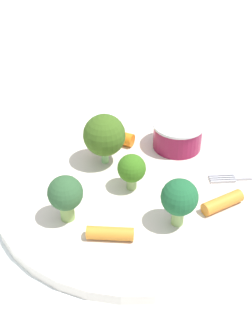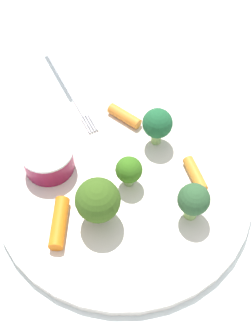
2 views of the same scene
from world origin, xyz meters
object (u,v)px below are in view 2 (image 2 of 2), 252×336
at_px(broccoli_floret_1, 157,124).
at_px(broccoli_floret_3, 194,200).
at_px(sauce_cup, 48,158).
at_px(carrot_stick_0, 124,116).
at_px(fork, 68,87).
at_px(plate, 124,187).
at_px(carrot_stick_2, 59,223).
at_px(broccoli_floret_2, 128,167).
at_px(broccoli_floret_0, 98,200).
at_px(carrot_stick_1, 195,174).

bearing_deg(broccoli_floret_1, broccoli_floret_3, -89.56).
bearing_deg(broccoli_floret_3, sauce_cup, 140.42).
relative_size(carrot_stick_0, fork, 0.25).
bearing_deg(plate, carrot_stick_2, -159.26).
distance_m(sauce_cup, carrot_stick_0, 0.11).
bearing_deg(carrot_stick_0, fork, 125.91).
xyz_separation_m(broccoli_floret_2, carrot_stick_0, (0.02, 0.09, -0.02)).
bearing_deg(broccoli_floret_3, broccoli_floret_0, 164.36).
distance_m(plate, carrot_stick_2, 0.09).
bearing_deg(broccoli_floret_2, sauce_cup, 150.98).
relative_size(broccoli_floret_2, carrot_stick_1, 0.93).
bearing_deg(carrot_stick_2, sauce_cup, 85.73).
bearing_deg(broccoli_floret_0, fork, 86.38).
bearing_deg(broccoli_floret_1, plate, -139.64).
height_order(sauce_cup, carrot_stick_0, sauce_cup).
relative_size(plate, fork, 1.63).
distance_m(broccoli_floret_3, carrot_stick_1, 0.06).
xyz_separation_m(carrot_stick_0, carrot_stick_1, (0.05, -0.11, -0.00)).
bearing_deg(sauce_cup, carrot_stick_2, -94.27).
distance_m(broccoli_floret_0, broccoli_floret_2, 0.06).
xyz_separation_m(broccoli_floret_2, fork, (-0.03, 0.16, -0.02)).
bearing_deg(fork, broccoli_floret_3, -70.31).
relative_size(broccoli_floret_1, carrot_stick_0, 1.14).
bearing_deg(broccoli_floret_1, fork, 123.70).
bearing_deg(carrot_stick_1, carrot_stick_0, 115.03).
bearing_deg(sauce_cup, broccoli_floret_1, -0.73).
bearing_deg(broccoli_floret_0, carrot_stick_0, 61.76).
xyz_separation_m(broccoli_floret_0, broccoli_floret_2, (0.04, 0.04, -0.01)).
bearing_deg(carrot_stick_1, sauce_cup, 157.45).
bearing_deg(sauce_cup, plate, -33.37).
height_order(sauce_cup, broccoli_floret_2, broccoli_floret_2).
xyz_separation_m(sauce_cup, carrot_stick_1, (0.15, -0.06, -0.01)).
bearing_deg(sauce_cup, broccoli_floret_3, -39.58).
distance_m(plate, broccoli_floret_3, 0.09).
height_order(broccoli_floret_0, carrot_stick_0, broccoli_floret_0).
distance_m(carrot_stick_0, carrot_stick_2, 0.17).
height_order(broccoli_floret_2, carrot_stick_1, broccoli_floret_2).
bearing_deg(plate, fork, 98.39).
bearing_deg(carrot_stick_2, carrot_stick_1, 5.43).
xyz_separation_m(sauce_cup, broccoli_floret_1, (0.13, -0.00, 0.02)).
bearing_deg(carrot_stick_0, carrot_stick_2, -131.87).
relative_size(broccoli_floret_0, carrot_stick_2, 1.05).
bearing_deg(carrot_stick_0, broccoli_floret_2, -105.12).
distance_m(plate, carrot_stick_1, 0.08).
height_order(sauce_cup, carrot_stick_2, sauce_cup).
height_order(sauce_cup, fork, sauce_cup).
distance_m(broccoli_floret_0, carrot_stick_1, 0.12).
distance_m(broccoli_floret_2, carrot_stick_2, 0.09).
relative_size(sauce_cup, fork, 0.34).
xyz_separation_m(plate, carrot_stick_2, (-0.08, -0.03, 0.01)).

